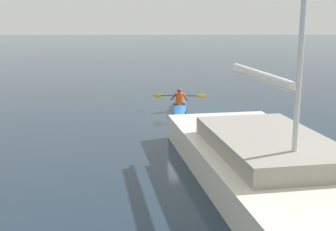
% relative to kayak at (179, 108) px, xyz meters
% --- Properties ---
extents(ground_plane, '(160.00, 160.00, 0.00)m').
position_rel_kayak_xyz_m(ground_plane, '(-0.72, 0.84, -0.16)').
color(ground_plane, '#1E2D3D').
extents(kayak, '(1.00, 4.67, 0.31)m').
position_rel_kayak_xyz_m(kayak, '(0.00, 0.00, 0.00)').
color(kayak, '#1959A5').
rests_on(kayak, ground).
extents(kayaker, '(2.36, 0.49, 0.72)m').
position_rel_kayak_xyz_m(kayaker, '(-0.00, -0.04, 0.47)').
color(kayaker, '#E04C14').
rests_on(kayaker, kayak).
extents(sailboat_mid_row, '(4.94, 11.46, 13.77)m').
position_rel_kayak_xyz_m(sailboat_mid_row, '(-1.82, 9.31, 0.39)').
color(sailboat_mid_row, silver).
rests_on(sailboat_mid_row, ground).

